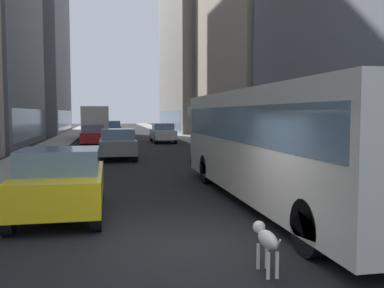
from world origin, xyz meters
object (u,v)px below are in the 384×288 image
(transit_bus, at_px, (278,138))
(car_yellow_taxi, at_px, (61,182))
(car_white_van, at_px, (163,133))
(car_blue_hatchback, at_px, (113,128))
(dalmatian_dog, at_px, (266,239))
(car_grey_wagon, at_px, (118,143))
(car_red_coupe, at_px, (93,135))
(box_truck, at_px, (96,122))

(transit_bus, xyz_separation_m, car_yellow_taxi, (-5.60, -0.33, -0.96))
(car_white_van, xyz_separation_m, car_blue_hatchback, (-4.00, 12.67, -0.00))
(car_yellow_taxi, bearing_deg, transit_bus, 3.38)
(car_blue_hatchback, xyz_separation_m, car_yellow_taxi, (-1.60, -37.56, -0.00))
(car_blue_hatchback, height_order, dalmatian_dog, car_blue_hatchback)
(car_white_van, distance_m, car_grey_wagon, 12.76)
(transit_bus, height_order, dalmatian_dog, transit_bus)
(car_red_coupe, height_order, dalmatian_dog, car_red_coupe)
(car_grey_wagon, height_order, box_truck, box_truck)
(transit_bus, xyz_separation_m, car_white_van, (0.00, 24.55, -0.95))
(car_red_coupe, relative_size, dalmatian_dog, 4.90)
(transit_bus, relative_size, car_grey_wagon, 2.44)
(car_grey_wagon, bearing_deg, transit_bus, -72.17)
(car_red_coupe, bearing_deg, transit_bus, -75.63)
(car_blue_hatchback, height_order, box_truck, box_truck)
(car_white_van, relative_size, car_red_coupe, 1.00)
(car_blue_hatchback, relative_size, box_truck, 0.62)
(transit_bus, relative_size, car_white_van, 2.45)
(car_red_coupe, bearing_deg, car_white_van, 25.68)
(car_grey_wagon, bearing_deg, box_truck, 95.42)
(transit_bus, xyz_separation_m, car_grey_wagon, (-4.00, 12.43, -0.95))
(car_red_coupe, height_order, car_grey_wagon, same)
(car_blue_hatchback, xyz_separation_m, car_red_coupe, (-1.60, -15.37, 0.00))
(car_blue_hatchback, distance_m, car_grey_wagon, 24.79)
(car_red_coupe, height_order, box_truck, box_truck)
(dalmatian_dog, bearing_deg, car_red_coupe, 97.48)
(transit_bus, distance_m, car_white_van, 24.57)
(car_yellow_taxi, xyz_separation_m, car_grey_wagon, (1.60, 12.76, 0.00))
(car_blue_hatchback, xyz_separation_m, dalmatian_dog, (1.88, -41.90, -0.31))
(car_blue_hatchback, bearing_deg, car_yellow_taxi, -92.44)
(car_grey_wagon, bearing_deg, car_white_van, 71.73)
(car_red_coupe, bearing_deg, dalmatian_dog, -82.52)
(car_white_van, height_order, car_red_coupe, same)
(car_yellow_taxi, distance_m, dalmatian_dog, 5.57)
(car_grey_wagon, relative_size, box_truck, 0.63)
(car_white_van, height_order, car_blue_hatchback, same)
(car_blue_hatchback, xyz_separation_m, car_grey_wagon, (-0.00, -24.79, 0.00))
(car_red_coupe, distance_m, box_truck, 7.47)
(dalmatian_dog, bearing_deg, box_truck, 95.85)
(car_white_van, height_order, dalmatian_dog, car_white_van)
(car_red_coupe, xyz_separation_m, car_grey_wagon, (1.60, -9.43, 0.00))
(car_white_van, relative_size, dalmatian_dog, 4.89)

